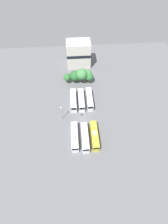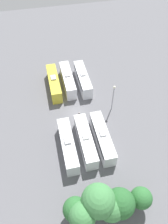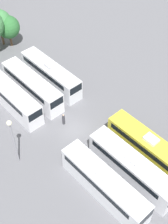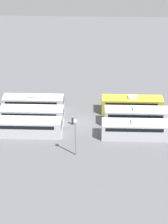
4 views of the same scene
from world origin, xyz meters
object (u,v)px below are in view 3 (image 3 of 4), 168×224
at_px(bus_3, 11,97).
at_px(tree_5, 8,27).
at_px(bus_2, 149,148).
at_px(bus_5, 51,74).
at_px(bus_0, 104,184).
at_px(bus_4, 32,86).
at_px(light_pole, 12,135).
at_px(worker_person, 64,119).
at_px(bus_1, 131,167).

xyz_separation_m(bus_3, tree_5, (7.97, 12.59, 1.79)).
xyz_separation_m(bus_2, bus_5, (-0.15, 18.40, 0.00)).
height_order(bus_5, tree_5, tree_5).
relative_size(bus_0, bus_4, 1.00).
bearing_deg(bus_3, bus_0, -90.47).
xyz_separation_m(bus_0, light_pole, (-4.54, 9.75, 3.11)).
distance_m(bus_0, bus_4, 18.31).
bearing_deg(bus_3, tree_5, 57.66).
bearing_deg(worker_person, light_pole, -173.04).
height_order(bus_1, bus_5, same).
bearing_deg(bus_2, light_pole, 139.91).
distance_m(bus_4, worker_person, 7.33).
relative_size(light_pole, tree_5, 1.30).
distance_m(bus_1, bus_3, 18.95).
bearing_deg(bus_2, bus_5, 90.46).
xyz_separation_m(bus_1, worker_person, (-0.48, 11.28, -0.95)).
distance_m(bus_2, light_pole, 15.69).
bearing_deg(worker_person, bus_3, 112.84).
relative_size(bus_5, tree_5, 2.06).
bearing_deg(worker_person, bus_2, -69.82).
bearing_deg(bus_3, worker_person, -67.16).
relative_size(bus_0, worker_person, 6.28).
relative_size(bus_0, tree_5, 2.06).
bearing_deg(bus_3, bus_5, 1.80).
bearing_deg(tree_5, bus_3, -122.34).
bearing_deg(bus_4, tree_5, 70.00).
bearing_deg(bus_5, bus_3, -178.20).
bearing_deg(bus_1, bus_4, 90.63).
bearing_deg(tree_5, worker_person, -103.78).
bearing_deg(bus_0, light_pole, 114.97).
height_order(bus_0, bus_1, same).
relative_size(bus_1, light_pole, 1.58).
xyz_separation_m(bus_4, tree_5, (4.61, 12.65, 1.79)).
relative_size(bus_3, bus_5, 1.00).
bearing_deg(bus_0, bus_1, -8.82).
bearing_deg(tree_5, bus_0, -104.85).
bearing_deg(bus_0, worker_person, 73.18).
height_order(worker_person, tree_5, tree_5).
distance_m(bus_2, worker_person, 11.61).
bearing_deg(light_pole, bus_1, -51.36).
relative_size(bus_2, bus_3, 1.00).
bearing_deg(bus_2, worker_person, 110.18).
relative_size(bus_2, tree_5, 2.06).
bearing_deg(bus_3, bus_1, -79.15).
bearing_deg(bus_5, bus_0, -111.20).
bearing_deg(light_pole, bus_4, 45.57).
distance_m(bus_5, tree_5, 12.54).
relative_size(bus_5, worker_person, 6.28).
bearing_deg(bus_0, bus_5, 68.80).
height_order(bus_3, bus_4, same).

